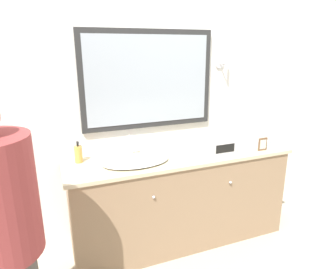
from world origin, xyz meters
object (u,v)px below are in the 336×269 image
Objects in this scene: sink_basin at (136,160)px; soap_bottle at (78,154)px; appliance_box at (221,146)px; picture_frame at (263,144)px.

sink_basin reaches higher than soap_bottle.
sink_basin reaches higher than appliance_box.
picture_frame is at bearing -7.18° from sink_basin.
soap_bottle reaches higher than appliance_box.
soap_bottle is 1.23m from appliance_box.
appliance_box is (1.21, -0.23, -0.02)m from soap_bottle.
soap_bottle is (-0.43, 0.18, 0.05)m from sink_basin.
sink_basin is 0.47m from soap_bottle.
picture_frame is (1.58, -0.32, -0.01)m from soap_bottle.
sink_basin is 4.66× the size of picture_frame.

